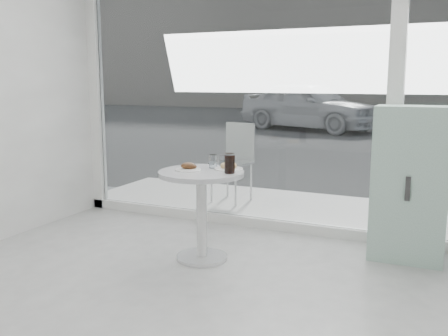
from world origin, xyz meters
The scene contains 13 objects.
storefront centered at (0.07, 3.00, 1.71)m, with size 5.00×0.14×3.00m.
main_table centered at (-0.50, 1.90, 0.55)m, with size 0.72×0.72×0.77m.
patio_deck centered at (0.00, 3.80, 0.03)m, with size 5.60×1.60×0.05m, color white.
street centered at (0.00, 16.00, 0.00)m, with size 40.00×24.00×0.00m, color #323232.
far_building centered at (0.00, 25.00, 4.00)m, with size 40.00×2.00×8.00m, color gray.
mint_cabinet centered at (1.09, 2.65, 0.66)m, with size 0.61×0.43×1.31m.
patio_chair centered at (-1.02, 3.81, 0.59)m, with size 0.48×0.48×0.95m.
car_white centered at (-2.66, 13.38, 0.75)m, with size 1.78×4.43×1.51m, color silver.
plate_fritter centered at (-0.61, 1.88, 0.80)m, with size 0.22×0.22×0.07m.
plate_donut centered at (-0.32, 2.06, 0.79)m, with size 0.24×0.24×0.06m.
water_tumbler_a centered at (-0.47, 2.07, 0.82)m, with size 0.07×0.07×0.12m.
water_tumbler_b centered at (-0.41, 2.15, 0.82)m, with size 0.07×0.07×0.11m.
cola_glass centered at (-0.24, 1.91, 0.85)m, with size 0.09×0.09×0.16m.
Camera 1 is at (1.38, -1.75, 1.52)m, focal length 40.00 mm.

